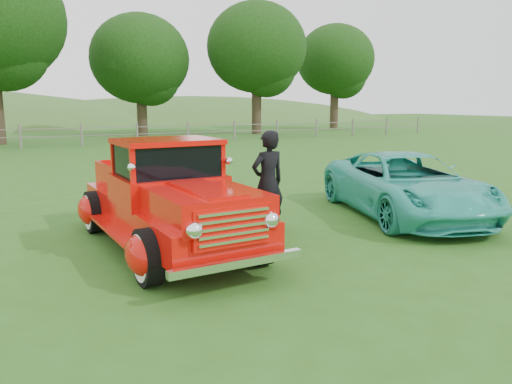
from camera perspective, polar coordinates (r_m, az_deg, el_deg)
name	(u,v)px	position (r m, az deg, el deg)	size (l,w,h in m)	color
ground	(278,260)	(7.60, 2.54, -7.73)	(140.00, 140.00, 0.00)	#295216
distant_hills	(6,161)	(66.16, -26.67, 3.21)	(116.00, 60.00, 18.00)	#305920
fence_line	(82,135)	(28.60, -19.31, 6.21)	(48.00, 0.12, 1.20)	#686058
tree_near_east	(140,59)	(36.45, -13.14, 14.59)	(6.80, 6.80, 8.33)	#312618
tree_mid_east	(257,48)	(37.39, 0.07, 16.16)	(7.20, 7.20, 9.44)	#312618
tree_far_east	(335,60)	(44.52, 9.06, 14.69)	(6.60, 6.60, 8.86)	#312618
red_pickup	(167,200)	(8.17, -10.11, -0.85)	(2.47, 5.09, 1.78)	black
teal_sedan	(406,185)	(10.75, 16.76, 0.76)	(2.17, 4.70, 1.31)	#2CB19D
man	(268,182)	(8.98, 1.37, 1.15)	(0.68, 0.44, 1.85)	black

